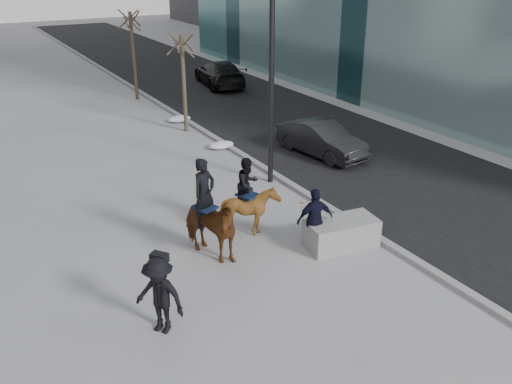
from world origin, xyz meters
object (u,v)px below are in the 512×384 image
mounted_right (250,205)px  planter (341,233)px  car_near (322,139)px  mounted_left (208,223)px

mounted_right → planter: bearing=-45.9°
car_near → planter: bearing=-130.2°
car_near → mounted_right: bearing=-150.8°
car_near → mounted_left: bearing=-154.0°
planter → car_near: bearing=57.7°
car_near → mounted_right: size_ratio=1.78×
planter → mounted_right: 2.66m
car_near → mounted_left: (-7.31, -4.91, 0.35)m
car_near → mounted_left: 8.81m
mounted_left → mounted_right: mounted_left is taller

